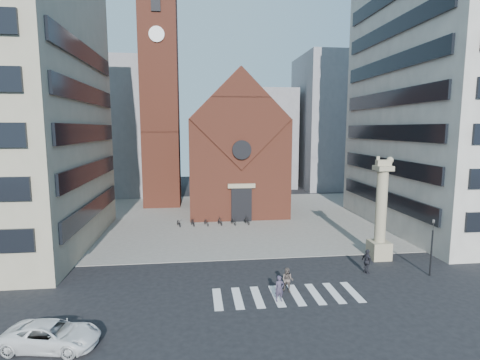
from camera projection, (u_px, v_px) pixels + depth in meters
name	position (u px, v px, depth m)	size (l,w,h in m)	color
ground	(269.00, 278.00, 27.54)	(120.00, 120.00, 0.00)	black
piazza	(239.00, 217.00, 46.22)	(46.00, 30.00, 0.05)	gray
zebra_crossing	(287.00, 295.00, 24.65)	(10.20, 3.20, 0.01)	white
church	(234.00, 150.00, 51.07)	(12.00, 16.65, 18.00)	brown
campanile	(160.00, 93.00, 51.75)	(5.50, 5.50, 31.20)	brown
building_right	(470.00, 81.00, 39.97)	(18.00, 22.00, 32.00)	beige
bg_block_left	(107.00, 128.00, 63.03)	(16.00, 14.00, 22.00)	gray
bg_block_mid	(255.00, 139.00, 71.27)	(14.00, 12.00, 18.00)	gray
bg_block_right	(342.00, 123.00, 69.79)	(16.00, 14.00, 24.00)	gray
lion_column	(381.00, 219.00, 31.19)	(1.63, 1.60, 8.68)	tan
traffic_light	(432.00, 246.00, 27.65)	(0.13, 0.16, 4.30)	black
white_car	(52.00, 335.00, 18.72)	(2.16, 4.68, 1.30)	white
pedestrian_0	(279.00, 289.00, 23.71)	(0.61, 0.40, 1.68)	#393144
pedestrian_1	(288.00, 280.00, 25.06)	(0.82, 0.64, 1.69)	#534742
pedestrian_2	(367.00, 261.00, 28.26)	(1.10, 0.46, 1.88)	#232229
scooter_0	(179.00, 223.00, 41.87)	(0.54, 1.55, 0.81)	black
scooter_1	(193.00, 222.00, 42.05)	(0.43, 1.51, 0.90)	black
scooter_2	(206.00, 222.00, 42.23)	(0.54, 1.55, 0.81)	black
scooter_3	(220.00, 221.00, 42.41)	(0.43, 1.51, 0.90)	black
scooter_4	(233.00, 221.00, 42.59)	(0.54, 1.55, 0.81)	black
scooter_5	(247.00, 220.00, 42.77)	(0.43, 1.51, 0.90)	black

